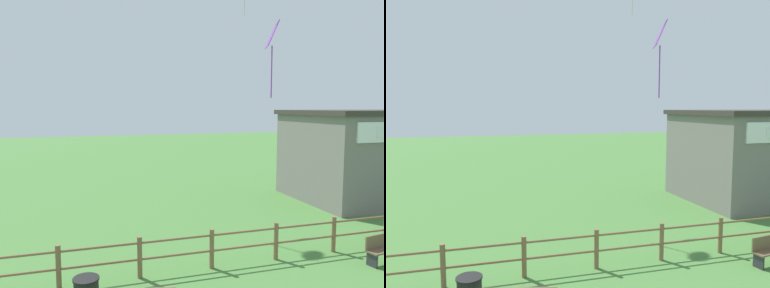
# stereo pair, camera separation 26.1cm
# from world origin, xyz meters

# --- Properties ---
(wooden_fence) EXTENTS (21.81, 0.14, 1.20)m
(wooden_fence) POSITION_xyz_m (0.00, 5.95, 0.68)
(wooden_fence) COLOR brown
(wooden_fence) RESTS_ON ground_plane
(seaside_building) EXTENTS (8.31, 5.92, 4.66)m
(seaside_building) POSITION_xyz_m (11.16, 11.82, 2.35)
(seaside_building) COLOR slate
(seaside_building) RESTS_ON ground_plane
(kite_purple_streamer) EXTENTS (0.71, 0.93, 3.14)m
(kite_purple_streamer) POSITION_xyz_m (4.12, 9.96, 7.48)
(kite_purple_streamer) COLOR purple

